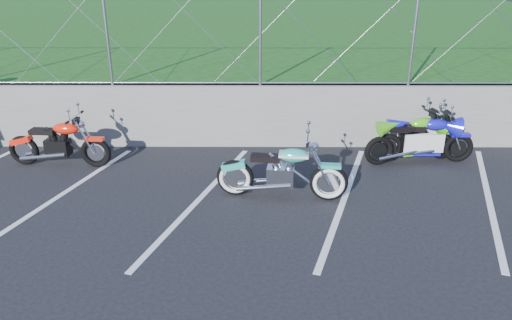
{
  "coord_description": "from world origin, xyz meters",
  "views": [
    {
      "loc": [
        0.96,
        -6.43,
        3.77
      ],
      "look_at": [
        0.93,
        1.3,
        0.57
      ],
      "focal_mm": 35.0,
      "sensor_mm": 36.0,
      "label": 1
    }
  ],
  "objects_px": {
    "sportbike_green": "(414,141)",
    "sportbike_blue": "(426,141)",
    "cruiser_turquoise": "(283,174)",
    "naked_orange": "(60,145)"
  },
  "relations": [
    {
      "from": "naked_orange",
      "to": "sportbike_blue",
      "type": "distance_m",
      "value": 6.98
    },
    {
      "from": "cruiser_turquoise",
      "to": "sportbike_green",
      "type": "distance_m",
      "value": 3.02
    },
    {
      "from": "sportbike_green",
      "to": "sportbike_blue",
      "type": "height_order",
      "value": "sportbike_green"
    },
    {
      "from": "cruiser_turquoise",
      "to": "naked_orange",
      "type": "relative_size",
      "value": 1.08
    },
    {
      "from": "cruiser_turquoise",
      "to": "naked_orange",
      "type": "distance_m",
      "value": 4.37
    },
    {
      "from": "sportbike_green",
      "to": "sportbike_blue",
      "type": "bearing_deg",
      "value": -15.02
    },
    {
      "from": "sportbike_green",
      "to": "sportbike_blue",
      "type": "distance_m",
      "value": 0.23
    },
    {
      "from": "naked_orange",
      "to": "cruiser_turquoise",
      "type": "bearing_deg",
      "value": -13.15
    },
    {
      "from": "naked_orange",
      "to": "sportbike_green",
      "type": "height_order",
      "value": "sportbike_green"
    },
    {
      "from": "cruiser_turquoise",
      "to": "sportbike_green",
      "type": "height_order",
      "value": "cruiser_turquoise"
    }
  ]
}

